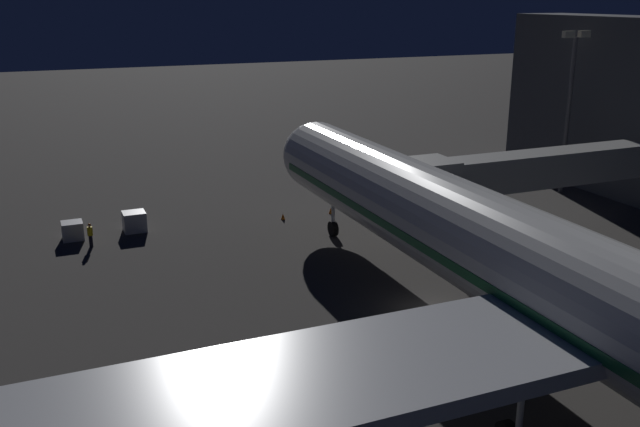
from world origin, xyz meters
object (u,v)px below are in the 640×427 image
object	(u,v)px
apron_floodlight_mast	(570,99)
ground_crew_near_nose_gear	(90,234)
traffic_cone_nose_starboard	(283,216)
airliner_at_gate	(576,295)
baggage_container_near_belt	(134,222)
jet_bridge	(513,172)
baggage_container_spare	(73,231)
traffic_cone_nose_port	(331,211)

from	to	relation	value
apron_floodlight_mast	ground_crew_near_nose_gear	distance (m)	44.03
traffic_cone_nose_starboard	airliner_at_gate	bearing A→B (deg)	93.97
airliner_at_gate	baggage_container_near_belt	xyz separation A→B (m)	(14.20, -33.46, -4.84)
traffic_cone_nose_starboard	jet_bridge	bearing A→B (deg)	136.34
baggage_container_spare	traffic_cone_nose_starboard	distance (m)	16.81
apron_floodlight_mast	baggage_container_spare	distance (m)	45.32
airliner_at_gate	jet_bridge	world-z (taller)	airliner_at_gate
traffic_cone_nose_starboard	baggage_container_near_belt	bearing A→B (deg)	-8.38
ground_crew_near_nose_gear	apron_floodlight_mast	bearing A→B (deg)	178.37
airliner_at_gate	ground_crew_near_nose_gear	bearing A→B (deg)	-60.08
airliner_at_gate	traffic_cone_nose_port	size ratio (longest dim) A/B	118.10
jet_bridge	traffic_cone_nose_starboard	distance (m)	19.22
traffic_cone_nose_port	traffic_cone_nose_starboard	bearing A→B (deg)	0.00
apron_floodlight_mast	ground_crew_near_nose_gear	bearing A→B (deg)	-1.63
traffic_cone_nose_port	baggage_container_spare	bearing A→B (deg)	-4.25
baggage_container_near_belt	traffic_cone_nose_starboard	xyz separation A→B (m)	(-12.00, 1.77, -0.52)
ground_crew_near_nose_gear	traffic_cone_nose_starboard	distance (m)	15.64
baggage_container_spare	traffic_cone_nose_starboard	xyz separation A→B (m)	(-16.73, 1.57, -0.43)
apron_floodlight_mast	traffic_cone_nose_port	distance (m)	24.93
airliner_at_gate	baggage_container_spare	world-z (taller)	airliner_at_gate
airliner_at_gate	baggage_container_near_belt	bearing A→B (deg)	-67.01
baggage_container_near_belt	ground_crew_near_nose_gear	bearing A→B (deg)	34.89
jet_bridge	ground_crew_near_nose_gear	world-z (taller)	jet_bridge
apron_floodlight_mast	baggage_container_spare	xyz separation A→B (m)	(44.43, -3.55, -8.21)
apron_floodlight_mast	jet_bridge	bearing A→B (deg)	36.79
airliner_at_gate	traffic_cone_nose_starboard	bearing A→B (deg)	-86.03
baggage_container_spare	traffic_cone_nose_starboard	bearing A→B (deg)	174.64
baggage_container_near_belt	traffic_cone_nose_port	size ratio (longest dim) A/B	3.19
jet_bridge	baggage_container_spare	world-z (taller)	jet_bridge
baggage_container_spare	traffic_cone_nose_port	distance (m)	21.19
jet_bridge	ground_crew_near_nose_gear	size ratio (longest dim) A/B	11.08
baggage_container_spare	ground_crew_near_nose_gear	size ratio (longest dim) A/B	0.85
jet_bridge	apron_floodlight_mast	bearing A→B (deg)	-143.21
jet_bridge	baggage_container_near_belt	world-z (taller)	jet_bridge
jet_bridge	ground_crew_near_nose_gear	bearing A→B (deg)	-22.48
jet_bridge	traffic_cone_nose_starboard	xyz separation A→B (m)	(13.33, -12.72, -5.48)
airliner_at_gate	jet_bridge	bearing A→B (deg)	-120.41
baggage_container_near_belt	jet_bridge	bearing A→B (deg)	150.23
airliner_at_gate	baggage_container_spare	xyz separation A→B (m)	(18.93, -33.26, -4.93)
baggage_container_near_belt	traffic_cone_nose_starboard	world-z (taller)	baggage_container_near_belt
ground_crew_near_nose_gear	traffic_cone_nose_port	distance (m)	20.03
apron_floodlight_mast	traffic_cone_nose_port	bearing A→B (deg)	-4.85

